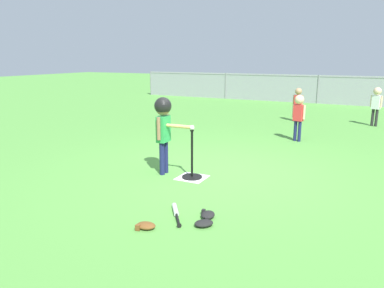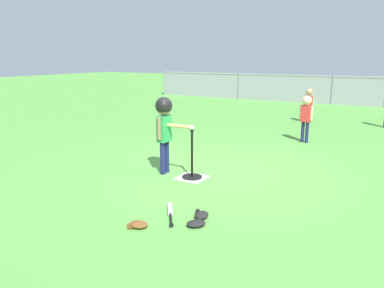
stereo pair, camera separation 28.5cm
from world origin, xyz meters
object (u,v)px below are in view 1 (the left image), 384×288
object	(u,v)px
glove_by_plate	(208,215)
fielder_near_left	(299,112)
batting_tee	(192,170)
baseball_on_tee	(192,128)
fielder_deep_right	(376,101)
spare_bat_silver	(176,212)
batter_child	(164,120)
glove_near_bats	(204,223)
glove_tossed_aside	(146,226)
fielder_deep_center	(298,100)

from	to	relation	value
glove_by_plate	fielder_near_left	bearing A→B (deg)	88.30
batting_tee	baseball_on_tee	distance (m)	0.68
fielder_near_left	fielder_deep_right	xyz separation A→B (m)	(1.53, 2.83, 0.01)
spare_bat_silver	glove_by_plate	xyz separation A→B (m)	(0.39, 0.08, 0.01)
baseball_on_tee	batter_child	world-z (taller)	batter_child
glove_near_bats	fielder_deep_right	bearing A→B (deg)	78.17
glove_by_plate	baseball_on_tee	bearing A→B (deg)	123.87
batting_tee	glove_tossed_aside	xyz separation A→B (m)	(0.33, -1.81, -0.10)
batter_child	fielder_deep_right	distance (m)	6.91
batter_child	glove_by_plate	world-z (taller)	batter_child
batter_child	spare_bat_silver	size ratio (longest dim) A/B	2.40
baseball_on_tee	glove_by_plate	world-z (taller)	baseball_on_tee
fielder_near_left	fielder_deep_right	world-z (taller)	fielder_deep_right
baseball_on_tee	glove_tossed_aside	size ratio (longest dim) A/B	0.31
glove_tossed_aside	fielder_deep_right	bearing A→B (deg)	74.92
fielder_near_left	glove_by_plate	distance (m)	4.67
fielder_deep_right	glove_near_bats	distance (m)	7.87
glove_by_plate	glove_tossed_aside	size ratio (longest dim) A/B	1.01
fielder_deep_right	glove_near_bats	world-z (taller)	fielder_deep_right
fielder_deep_right	spare_bat_silver	size ratio (longest dim) A/B	2.04
spare_bat_silver	glove_by_plate	world-z (taller)	glove_by_plate
fielder_deep_center	glove_tossed_aside	xyz separation A→B (m)	(-0.12, -7.81, -0.60)
baseball_on_tee	fielder_deep_center	xyz separation A→B (m)	(0.45, 5.99, -0.17)
fielder_near_left	fielder_deep_right	distance (m)	3.22
glove_near_bats	fielder_near_left	bearing A→B (deg)	89.05
batter_child	glove_near_bats	bearing A→B (deg)	-46.33
fielder_near_left	fielder_deep_center	distance (m)	2.66
batter_child	glove_near_bats	xyz separation A→B (m)	(1.39, -1.45, -0.86)
batting_tee	baseball_on_tee	bearing A→B (deg)	180.00
fielder_deep_right	spare_bat_silver	xyz separation A→B (m)	(-2.05, -7.54, -0.65)
spare_bat_silver	glove_near_bats	xyz separation A→B (m)	(0.44, -0.14, 0.01)
batting_tee	batter_child	world-z (taller)	batter_child
fielder_near_left	batter_child	bearing A→B (deg)	-113.36
glove_tossed_aside	glove_by_plate	bearing A→B (deg)	49.26
batter_child	glove_tossed_aside	size ratio (longest dim) A/B	5.18
batter_child	fielder_near_left	size ratio (longest dim) A/B	1.20
batting_tee	batter_child	distance (m)	0.91
fielder_deep_right	glove_by_plate	size ratio (longest dim) A/B	4.34
batting_tee	spare_bat_silver	bearing A→B (deg)	-71.49
batter_child	fielder_near_left	distance (m)	3.71
fielder_deep_center	spare_bat_silver	world-z (taller)	fielder_deep_center
fielder_near_left	glove_by_plate	world-z (taller)	fielder_near_left
batting_tee	glove_tossed_aside	bearing A→B (deg)	-79.67
batting_tee	batter_child	size ratio (longest dim) A/B	0.62
batting_tee	fielder_near_left	xyz separation A→B (m)	(0.97, 3.39, 0.54)
fielder_deep_right	spare_bat_silver	bearing A→B (deg)	-105.24
fielder_deep_center	spare_bat_silver	size ratio (longest dim) A/B	1.90
batter_child	fielder_deep_right	bearing A→B (deg)	64.31
spare_bat_silver	glove_near_bats	distance (m)	0.47
fielder_near_left	glove_near_bats	world-z (taller)	fielder_near_left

